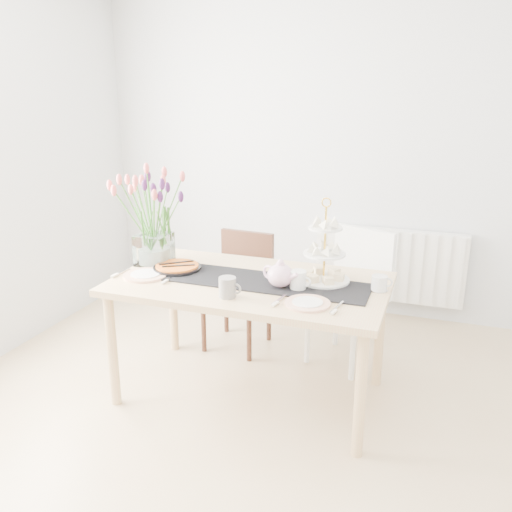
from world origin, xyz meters
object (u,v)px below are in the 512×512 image
(cream_jug, at_px, (379,283))
(mug_white, at_px, (298,280))
(radiator, at_px, (389,265))
(cake_stand, at_px, (324,261))
(tulip_vase, at_px, (151,203))
(mug_grey, at_px, (227,287))
(plate_right, at_px, (307,303))
(dining_table, at_px, (250,293))
(tart_tin, at_px, (177,268))
(chair_brown, at_px, (241,281))
(chair_white, at_px, (353,286))
(teapot, at_px, (280,275))
(plate_left, at_px, (145,275))

(cream_jug, bearing_deg, mug_white, 176.12)
(radiator, height_order, cream_jug, cream_jug)
(cake_stand, bearing_deg, cream_jug, -6.68)
(tulip_vase, xyz_separation_m, mug_grey, (0.66, -0.38, -0.34))
(radiator, bearing_deg, plate_right, -97.93)
(dining_table, bearing_deg, plate_right, -30.44)
(radiator, height_order, tart_tin, tart_tin)
(chair_brown, bearing_deg, tulip_vase, -119.19)
(chair_white, relative_size, tart_tin, 3.10)
(chair_brown, xyz_separation_m, cream_jug, (1.05, -0.58, 0.31))
(chair_brown, height_order, teapot, teapot)
(chair_white, relative_size, plate_left, 3.44)
(tulip_vase, bearing_deg, chair_brown, 56.51)
(teapot, height_order, plate_left, teapot)
(mug_white, xyz_separation_m, plate_left, (-0.93, -0.09, -0.05))
(cream_jug, relative_size, plate_left, 0.33)
(tart_tin, bearing_deg, plate_left, -129.13)
(dining_table, distance_m, cream_jug, 0.75)
(mug_grey, bearing_deg, mug_white, 40.96)
(dining_table, bearing_deg, chair_brown, 115.34)
(chair_white, bearing_deg, tulip_vase, -131.74)
(cream_jug, xyz_separation_m, mug_white, (-0.43, -0.13, 0.01))
(chair_white, distance_m, tart_tin, 1.22)
(cake_stand, xyz_separation_m, teapot, (-0.21, -0.18, -0.05))
(cake_stand, xyz_separation_m, plate_right, (-0.00, -0.37, -0.12))
(plate_left, bearing_deg, cream_jug, 9.28)
(teapot, height_order, tart_tin, teapot)
(chair_brown, height_order, plate_left, chair_brown)
(teapot, bearing_deg, radiator, 96.18)
(radiator, height_order, mug_grey, mug_grey)
(cake_stand, height_order, plate_right, cake_stand)
(dining_table, distance_m, chair_brown, 0.76)
(tulip_vase, bearing_deg, cake_stand, 1.60)
(chair_brown, xyz_separation_m, plate_right, (0.72, -0.90, 0.27))
(chair_white, xyz_separation_m, tart_tin, (-0.99, -0.67, 0.23))
(chair_white, bearing_deg, teapot, -90.22)
(tart_tin, distance_m, plate_left, 0.21)
(dining_table, xyz_separation_m, chair_brown, (-0.31, 0.66, -0.19))
(chair_white, distance_m, plate_right, 0.96)
(cream_jug, xyz_separation_m, tart_tin, (-1.23, -0.06, -0.03))
(cream_jug, relative_size, plate_right, 0.36)
(tart_tin, bearing_deg, radiator, 52.37)
(cake_stand, height_order, tart_tin, cake_stand)
(radiator, relative_size, cream_jug, 13.64)
(chair_white, bearing_deg, cake_stand, -77.28)
(plate_right, bearing_deg, chair_brown, 128.65)
(cake_stand, distance_m, mug_grey, 0.60)
(radiator, relative_size, chair_white, 1.30)
(mug_white, bearing_deg, tart_tin, -171.62)
(plate_right, bearing_deg, chair_white, 84.46)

